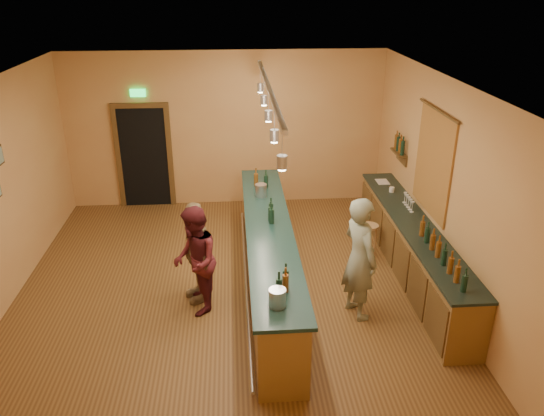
{
  "coord_description": "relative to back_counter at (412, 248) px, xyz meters",
  "views": [
    {
      "loc": [
        0.14,
        -7.18,
        4.51
      ],
      "look_at": [
        0.71,
        0.2,
        1.27
      ],
      "focal_mm": 35.0,
      "sensor_mm": 36.0,
      "label": 1
    }
  ],
  "objects": [
    {
      "name": "floor",
      "position": [
        -2.97,
        -0.18,
        -0.49
      ],
      "size": [
        7.0,
        7.0,
        0.0
      ],
      "primitive_type": "plane",
      "color": "brown",
      "rests_on": "ground"
    },
    {
      "name": "ceiling",
      "position": [
        -2.97,
        -0.18,
        2.71
      ],
      "size": [
        6.5,
        7.0,
        0.02
      ],
      "primitive_type": "cube",
      "color": "silver",
      "rests_on": "wall_back"
    },
    {
      "name": "wall_back",
      "position": [
        -2.97,
        3.32,
        1.11
      ],
      "size": [
        6.5,
        0.02,
        3.2
      ],
      "primitive_type": "cube",
      "color": "#C28248",
      "rests_on": "floor"
    },
    {
      "name": "wall_front",
      "position": [
        -2.97,
        -3.68,
        1.11
      ],
      "size": [
        6.5,
        0.02,
        3.2
      ],
      "primitive_type": "cube",
      "color": "#C28248",
      "rests_on": "floor"
    },
    {
      "name": "wall_right",
      "position": [
        0.28,
        -0.18,
        1.11
      ],
      "size": [
        0.02,
        7.0,
        3.2
      ],
      "primitive_type": "cube",
      "color": "#C28248",
      "rests_on": "floor"
    },
    {
      "name": "doorway",
      "position": [
        -4.67,
        3.3,
        0.64
      ],
      "size": [
        1.15,
        0.09,
        2.48
      ],
      "color": "black",
      "rests_on": "wall_back"
    },
    {
      "name": "tapestry",
      "position": [
        0.26,
        0.22,
        1.36
      ],
      "size": [
        0.03,
        1.4,
        1.6
      ],
      "primitive_type": "cube",
      "color": "maroon",
      "rests_on": "wall_right"
    },
    {
      "name": "bottle_shelf",
      "position": [
        0.2,
        1.72,
        1.18
      ],
      "size": [
        0.17,
        0.55,
        0.54
      ],
      "color": "#533419",
      "rests_on": "wall_right"
    },
    {
      "name": "back_counter",
      "position": [
        0.0,
        0.0,
        0.0
      ],
      "size": [
        0.6,
        4.55,
        1.27
      ],
      "color": "olive",
      "rests_on": "floor"
    },
    {
      "name": "tasting_bar",
      "position": [
        -2.33,
        -0.18,
        0.12
      ],
      "size": [
        0.73,
        5.1,
        1.38
      ],
      "color": "olive",
      "rests_on": "floor"
    },
    {
      "name": "pendant_track",
      "position": [
        -2.33,
        -0.18,
        2.5
      ],
      "size": [
        0.11,
        4.6,
        0.5
      ],
      "color": "silver",
      "rests_on": "ceiling"
    },
    {
      "name": "bartender",
      "position": [
        -1.12,
        -1.0,
        0.42
      ],
      "size": [
        0.65,
        0.77,
        1.81
      ],
      "primitive_type": "imported",
      "rotation": [
        0.0,
        0.0,
        1.94
      ],
      "color": "gray",
      "rests_on": "floor"
    },
    {
      "name": "customer_a",
      "position": [
        -3.41,
        -0.72,
        0.32
      ],
      "size": [
        0.69,
        0.84,
        1.61
      ],
      "primitive_type": "imported",
      "rotation": [
        0.0,
        0.0,
        -1.47
      ],
      "color": "#59191E",
      "rests_on": "floor"
    },
    {
      "name": "customer_b",
      "position": [
        -3.41,
        -0.42,
        0.3
      ],
      "size": [
        0.67,
        1.0,
        1.58
      ],
      "primitive_type": "imported",
      "rotation": [
        0.0,
        0.0,
        -1.23
      ],
      "color": "#997A51",
      "rests_on": "floor"
    },
    {
      "name": "bar_stool",
      "position": [
        -0.54,
        0.64,
        -0.01
      ],
      "size": [
        0.3,
        0.3,
        0.62
      ],
      "rotation": [
        0.0,
        0.0,
        -0.3
      ],
      "color": "#A96E4C",
      "rests_on": "floor"
    }
  ]
}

